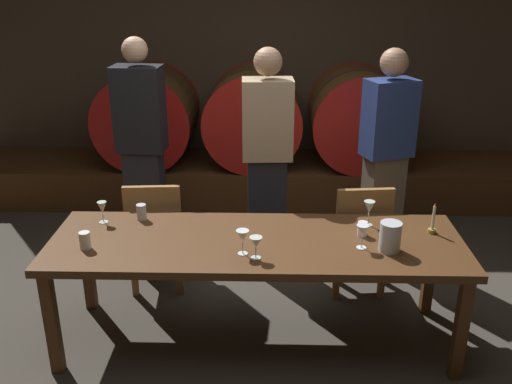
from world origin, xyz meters
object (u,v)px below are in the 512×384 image
(wine_glass_right, at_px, (363,231))
(cup_left, at_px, (85,240))
(wine_barrel_left, at_px, (148,116))
(wine_barrel_right, at_px, (358,117))
(wine_glass_left, at_px, (243,237))
(cup_center, at_px, (142,212))
(wine_glass_center, at_px, (256,243))
(chair_left, at_px, (156,230))
(pitcher, at_px, (390,237))
(candle_center, at_px, (433,225))
(cup_right, at_px, (362,229))
(chair_right, at_px, (359,233))
(guest_center, at_px, (267,160))
(wine_glass_far_left, at_px, (102,208))
(guest_right, at_px, (386,155))
(wine_glass_far_right, at_px, (369,208))
(dining_table, at_px, (256,250))
(guest_left, at_px, (142,149))
(wine_barrel_center, at_px, (253,117))

(wine_glass_right, xyz_separation_m, cup_left, (-1.66, -0.05, -0.06))
(wine_barrel_left, xyz_separation_m, wine_barrel_right, (2.13, 0.00, 0.00))
(wine_glass_left, bearing_deg, cup_center, 145.99)
(wine_barrel_left, relative_size, wine_glass_center, 7.14)
(chair_left, xyz_separation_m, pitcher, (1.55, -0.74, 0.33))
(candle_center, relative_size, cup_left, 1.92)
(cup_center, bearing_deg, cup_right, -8.18)
(wine_barrel_left, height_order, cup_right, wine_barrel_left)
(chair_right, bearing_deg, wine_glass_right, 75.97)
(chair_left, relative_size, candle_center, 4.29)
(chair_right, relative_size, wine_glass_center, 6.50)
(guest_center, bearing_deg, wine_glass_left, 80.77)
(wine_barrel_left, bearing_deg, cup_left, -86.93)
(wine_barrel_left, distance_m, wine_glass_far_left, 2.25)
(guest_center, bearing_deg, cup_right, 120.16)
(chair_left, relative_size, wine_glass_right, 5.83)
(wine_glass_left, bearing_deg, guest_right, 51.96)
(guest_center, relative_size, candle_center, 8.63)
(wine_glass_left, distance_m, cup_center, 0.84)
(cup_center, bearing_deg, wine_glass_right, -15.01)
(chair_left, xyz_separation_m, wine_glass_center, (0.76, -0.86, 0.34))
(wine_glass_far_right, height_order, cup_left, wine_glass_far_right)
(dining_table, xyz_separation_m, chair_left, (-0.76, 0.63, -0.18))
(guest_right, xyz_separation_m, cup_center, (-1.79, -0.92, -0.11))
(guest_center, distance_m, cup_left, 1.59)
(dining_table, height_order, chair_right, chair_right)
(chair_right, distance_m, candle_center, 0.68)
(chair_left, bearing_deg, wine_barrel_right, -137.18)
(wine_glass_far_left, distance_m, cup_left, 0.37)
(wine_barrel_left, xyz_separation_m, guest_left, (0.22, -1.28, 0.05))
(pitcher, bearing_deg, chair_right, 94.52)
(wine_glass_left, bearing_deg, chair_right, 44.14)
(dining_table, distance_m, wine_glass_left, 0.27)
(wine_glass_far_left, height_order, cup_center, wine_glass_far_left)
(wine_barrel_right, xyz_separation_m, chair_left, (-1.73, -1.85, -0.39))
(wine_glass_center, xyz_separation_m, cup_right, (0.66, 0.31, -0.05))
(guest_left, bearing_deg, chair_left, 112.21)
(chair_right, xyz_separation_m, wine_glass_far_left, (-1.75, -0.37, 0.34))
(wine_barrel_left, distance_m, wine_glass_left, 2.87)
(dining_table, relative_size, chair_right, 2.92)
(chair_left, height_order, cup_right, chair_left)
(wine_glass_far_left, xyz_separation_m, wine_glass_right, (1.65, -0.33, 0.01))
(chair_right, height_order, cup_center, chair_right)
(dining_table, distance_m, cup_center, 0.83)
(wine_glass_right, distance_m, cup_right, 0.19)
(wine_barrel_center, height_order, wine_glass_left, wine_barrel_center)
(guest_center, xyz_separation_m, wine_glass_center, (-0.06, -1.25, -0.08))
(guest_left, xyz_separation_m, wine_glass_far_left, (-0.07, -0.97, -0.10))
(dining_table, height_order, chair_left, chair_left)
(wine_barrel_left, relative_size, guest_center, 0.55)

